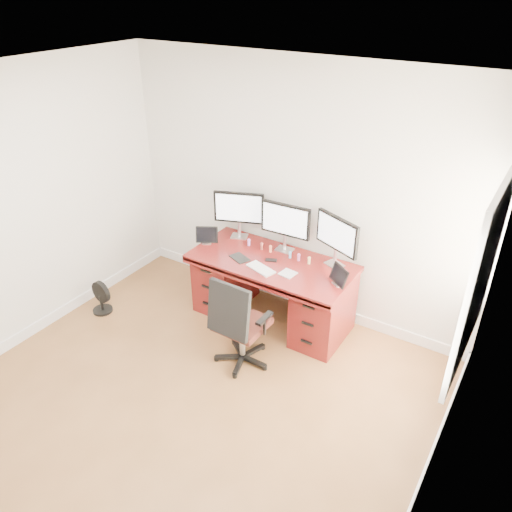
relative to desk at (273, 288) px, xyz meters
The scene contains 21 objects.
ground 1.87m from the desk, 90.00° to the right, with size 4.50×4.50×0.00m, color brown.
back_wall 1.04m from the desk, 90.00° to the left, with size 4.00×0.10×2.70m, color white.
right_wall 2.80m from the desk, 40.79° to the right, with size 0.10×4.50×2.70m.
desk is the anchor object (origin of this frame).
office_chair 0.80m from the desk, 82.58° to the right, with size 0.56×0.53×0.97m.
floor_fan 1.92m from the desk, 151.64° to the right, with size 0.26×0.22×0.38m.
monitor_left 0.93m from the desk, 157.68° to the left, with size 0.53×0.23×0.53m.
monitor_center 0.72m from the desk, 89.98° to the left, with size 0.55×0.15×0.53m.
monitor_right 0.93m from the desk, 22.32° to the left, with size 0.52×0.25×0.53m.
tablet_left 0.91m from the desk, behind, with size 0.24×0.18×0.19m.
tablet_right 0.88m from the desk, ahead, with size 0.24×0.19×0.19m.
keyboard 0.43m from the desk, 90.84° to the right, with size 0.31×0.13×0.01m, color white.
trackpad 0.47m from the desk, 32.17° to the right, with size 0.15×0.15×0.01m, color silver.
drawing_tablet 0.49m from the desk, 151.13° to the right, with size 0.21×0.13×0.01m, color black.
phone 0.35m from the desk, 101.13° to the right, with size 0.12×0.06×0.01m, color black.
figurine_purple 0.56m from the desk, 162.34° to the left, with size 0.03×0.03×0.08m.
figurine_brown 0.46m from the desk, 150.78° to the left, with size 0.03×0.03×0.08m.
figurine_orange 0.42m from the desk, 130.73° to the left, with size 0.03×0.03×0.08m.
figurine_blue 0.43m from the desk, 41.83° to the left, with size 0.03×0.03×0.08m.
figurine_pink 0.47m from the desk, 26.99° to the left, with size 0.03×0.03×0.08m.
figurine_yellow 0.54m from the desk, 18.69° to the left, with size 0.03×0.03×0.08m.
Camera 1 is at (2.22, -2.02, 3.33)m, focal length 35.00 mm.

